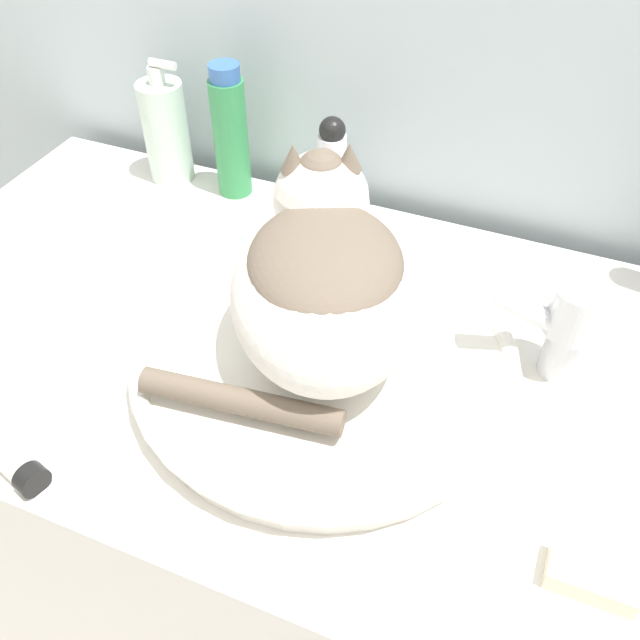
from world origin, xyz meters
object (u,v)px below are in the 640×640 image
(cat, at_px, (323,276))
(deodorant_stick, at_px, (332,168))
(soap_pump_bottle, at_px, (166,131))
(shampoo_bottle_tall, at_px, (230,134))
(soap_bar, at_px, (592,577))
(faucet, at_px, (566,323))

(cat, distance_m, deodorant_stick, 0.31)
(cat, relative_size, soap_pump_bottle, 1.65)
(shampoo_bottle_tall, height_order, soap_bar, shampoo_bottle_tall)
(soap_pump_bottle, xyz_separation_m, shampoo_bottle_tall, (0.11, 0.00, 0.02))
(soap_pump_bottle, height_order, deodorant_stick, soap_pump_bottle)
(deodorant_stick, relative_size, soap_bar, 2.00)
(faucet, xyz_separation_m, soap_bar, (0.07, -0.25, -0.06))
(soap_pump_bottle, relative_size, deodorant_stick, 1.24)
(soap_bar, bearing_deg, cat, 153.68)
(faucet, distance_m, soap_bar, 0.27)
(soap_pump_bottle, relative_size, shampoo_bottle_tall, 0.95)
(faucet, xyz_separation_m, deodorant_stick, (-0.35, 0.20, 0.00))
(soap_pump_bottle, bearing_deg, deodorant_stick, 0.00)
(shampoo_bottle_tall, distance_m, soap_bar, 0.74)
(shampoo_bottle_tall, height_order, deodorant_stick, shampoo_bottle_tall)
(cat, xyz_separation_m, soap_bar, (0.32, -0.16, -0.12))
(soap_pump_bottle, distance_m, shampoo_bottle_tall, 0.11)
(soap_pump_bottle, bearing_deg, soap_bar, -32.63)
(cat, bearing_deg, soap_bar, -140.84)
(deodorant_stick, bearing_deg, shampoo_bottle_tall, 180.00)
(faucet, relative_size, soap_pump_bottle, 0.67)
(cat, bearing_deg, shampoo_bottle_tall, 17.98)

